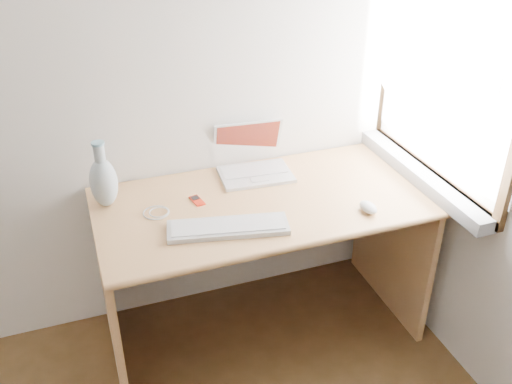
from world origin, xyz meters
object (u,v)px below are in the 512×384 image
object	(u,v)px
desk	(255,231)
laptop	(252,162)
external_keyboard	(228,227)
vase	(103,181)

from	to	relation	value
desk	laptop	distance (m)	0.32
external_keyboard	vase	distance (m)	0.57
desk	external_keyboard	xyz separation A→B (m)	(-0.21, -0.26, 0.23)
vase	desk	bearing A→B (deg)	-8.10
laptop	vase	xyz separation A→B (m)	(-0.69, -0.08, 0.07)
desk	vase	xyz separation A→B (m)	(-0.64, 0.09, 0.34)
laptop	vase	bearing A→B (deg)	-169.24
laptop	external_keyboard	size ratio (longest dim) A/B	0.69
desk	laptop	size ratio (longest dim) A/B	4.14
desk	laptop	xyz separation A→B (m)	(0.05, 0.17, 0.27)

